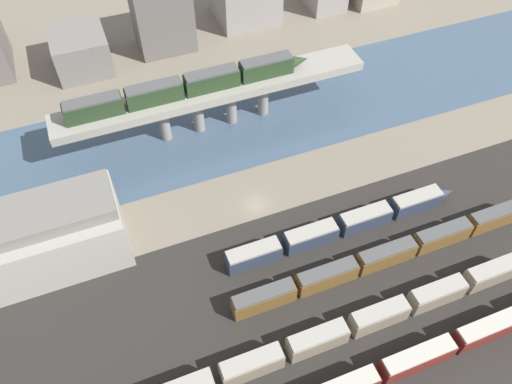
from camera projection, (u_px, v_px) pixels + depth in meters
ground_plane at (256, 205)px, 93.70m from camera, size 400.00×400.00×0.00m
railbed_yard at (310, 316)px, 79.38m from camera, size 280.00×42.00×0.01m
river_water at (216, 125)px, 107.92m from camera, size 320.00×29.17×0.01m
bridge at (214, 94)px, 101.47m from camera, size 64.88×7.39×10.12m
train_on_bridge at (190, 85)px, 97.62m from camera, size 49.79×3.17×3.90m
train_yard_near at (495, 326)px, 76.21m from camera, size 92.20×2.71×3.94m
train_yard_mid at (324, 337)px, 75.02m from camera, size 76.10×2.79×3.99m
train_yard_far at (392, 253)px, 84.63m from camera, size 58.81×2.62×3.87m
train_yard_outer at (345, 225)px, 88.58m from camera, size 45.12×3.00×3.61m
warehouse_building at (47, 236)px, 81.72m from camera, size 24.51×13.30×13.08m
city_block_left at (81, 51)px, 117.69m from camera, size 12.51×14.03×9.13m
city_block_center at (162, 15)px, 120.44m from camera, size 13.59×11.17×16.95m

